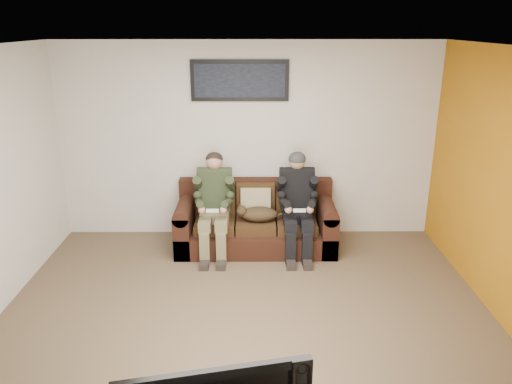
{
  "coord_description": "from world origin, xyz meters",
  "views": [
    {
      "loc": [
        0.07,
        -4.23,
        2.8
      ],
      "look_at": [
        0.1,
        1.2,
        0.95
      ],
      "focal_mm": 35.0,
      "sensor_mm": 36.0,
      "label": 1
    }
  ],
  "objects_px": {
    "person_left": "(214,199)",
    "person_right": "(297,199)",
    "sofa": "(256,223)",
    "cat": "(258,214)",
    "framed_poster": "(240,81)"
  },
  "relations": [
    {
      "from": "person_left",
      "to": "framed_poster",
      "type": "bearing_deg",
      "value": 60.32
    },
    {
      "from": "person_left",
      "to": "person_right",
      "type": "distance_m",
      "value": 1.04
    },
    {
      "from": "person_right",
      "to": "cat",
      "type": "height_order",
      "value": "person_right"
    },
    {
      "from": "sofa",
      "to": "person_right",
      "type": "xyz_separation_m",
      "value": [
        0.52,
        -0.17,
        0.39
      ]
    },
    {
      "from": "person_left",
      "to": "person_right",
      "type": "height_order",
      "value": "person_right"
    },
    {
      "from": "sofa",
      "to": "cat",
      "type": "xyz_separation_m",
      "value": [
        0.02,
        -0.18,
        0.19
      ]
    },
    {
      "from": "sofa",
      "to": "cat",
      "type": "height_order",
      "value": "sofa"
    },
    {
      "from": "person_right",
      "to": "framed_poster",
      "type": "distance_m",
      "value": 1.67
    },
    {
      "from": "person_left",
      "to": "cat",
      "type": "xyz_separation_m",
      "value": [
        0.55,
        -0.01,
        -0.19
      ]
    },
    {
      "from": "sofa",
      "to": "person_right",
      "type": "bearing_deg",
      "value": -17.93
    },
    {
      "from": "sofa",
      "to": "framed_poster",
      "type": "bearing_deg",
      "value": 116.94
    },
    {
      "from": "cat",
      "to": "person_right",
      "type": "bearing_deg",
      "value": 0.95
    },
    {
      "from": "framed_poster",
      "to": "person_right",
      "type": "bearing_deg",
      "value": -37.95
    },
    {
      "from": "person_left",
      "to": "cat",
      "type": "height_order",
      "value": "person_left"
    },
    {
      "from": "sofa",
      "to": "framed_poster",
      "type": "distance_m",
      "value": 1.84
    }
  ]
}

